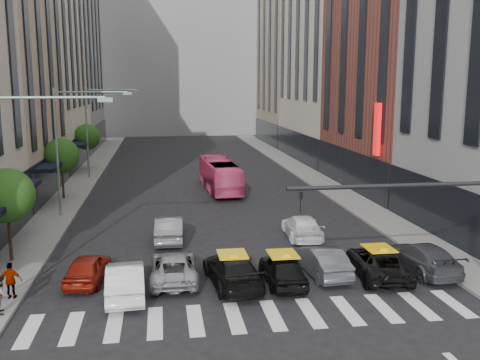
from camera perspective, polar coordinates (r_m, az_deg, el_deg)
name	(u,v)px	position (r m, az deg, el deg)	size (l,w,h in m)	color
ground	(266,333)	(21.30, 2.76, -15.95)	(160.00, 160.00, 0.00)	black
sidewalk_left	(75,189)	(50.22, -17.19, -0.97)	(3.00, 96.00, 0.15)	slate
sidewalk_right	(322,183)	(51.94, 8.76, -0.27)	(3.00, 96.00, 0.15)	slate
building_left_c	(37,6)	(66.64, -20.81, 16.96)	(8.00, 20.00, 36.00)	beige
building_left_d	(67,46)	(84.97, -17.95, 13.48)	(8.00, 18.00, 30.00)	gray
building_right_b	(397,43)	(50.39, 16.38, 13.89)	(8.00, 18.00, 26.00)	brown
building_right_d	(292,55)	(86.42, 5.56, 13.18)	(8.00, 18.00, 28.00)	tan
building_far	(178,38)	(104.18, -6.63, 14.84)	(30.00, 10.00, 36.00)	gray
tree_near	(7,196)	(30.38, -23.62, -1.56)	(2.88, 2.88, 4.95)	black
tree_mid	(61,156)	(45.82, -18.52, 2.46)	(2.88, 2.88, 4.95)	black
tree_far	(87,137)	(61.54, -16.00, 4.43)	(2.88, 2.88, 4.95)	black
streetlamp_near	(7,170)	(23.84, -23.59, 0.94)	(5.38, 0.25, 9.00)	gray
streetlamp_mid	(70,135)	(39.40, -17.66, 4.63)	(5.38, 0.25, 9.00)	gray
streetlamp_far	(96,120)	(55.21, -15.09, 6.21)	(5.38, 0.25, 9.00)	gray
traffic_signal	(475,218)	(21.71, 23.80, -3.76)	(10.10, 0.20, 6.00)	black
liberty_sign	(377,129)	(42.22, 14.43, 5.26)	(0.30, 0.70, 4.00)	red
car_red	(88,268)	(26.95, -15.92, -9.03)	(1.64, 4.07, 1.39)	maroon
car_white_front	(125,280)	(24.81, -12.14, -10.36)	(1.63, 4.68, 1.54)	silver
car_silver	(174,267)	(26.29, -7.08, -9.23)	(2.26, 4.90, 1.36)	#A0A0A5
taxi_left	(232,270)	(25.52, -0.81, -9.58)	(2.11, 5.20, 1.51)	black
taxi_center	(283,269)	(25.77, 4.56, -9.47)	(1.72, 4.28, 1.46)	black
car_grey_mid	(322,261)	(27.17, 8.73, -8.50)	(1.55, 4.44, 1.46)	#46494E
taxi_right	(378,262)	(27.56, 14.53, -8.50)	(2.34, 5.08, 1.41)	black
car_grey_curb	(422,257)	(28.82, 18.85, -7.83)	(2.08, 5.12, 1.48)	#3B3D43
car_row2_left	(169,229)	(32.71, -7.56, -5.18)	(1.63, 4.67, 1.54)	gray
car_row2_right	(302,227)	(33.31, 6.63, -4.99)	(1.99, 4.89, 1.42)	white
bus	(220,175)	(47.61, -2.18, 0.55)	(2.40, 10.25, 2.86)	#E34277
pedestrian_near	(1,294)	(24.33, -24.12, -11.09)	(0.75, 0.59, 1.55)	gray
pedestrian_far	(11,281)	(25.66, -23.25, -9.84)	(0.95, 0.39, 1.62)	gray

